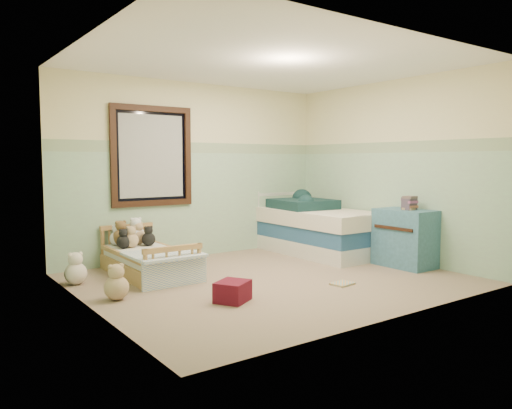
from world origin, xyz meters
TOP-DOWN VIEW (x-y plane):
  - floor at (0.00, 0.00)m, footprint 4.20×3.60m
  - ceiling at (0.00, 0.00)m, footprint 4.20×3.60m
  - wall_back at (0.00, 1.80)m, footprint 4.20×0.04m
  - wall_front at (0.00, -1.80)m, footprint 4.20×0.04m
  - wall_left at (-2.10, 0.00)m, footprint 0.04×3.60m
  - wall_right at (2.10, 0.00)m, footprint 0.04×3.60m
  - wainscot_mint at (0.00, 1.79)m, footprint 4.20×0.01m
  - border_strip at (0.00, 1.79)m, footprint 4.20×0.01m
  - window_frame at (-0.70, 1.76)m, footprint 1.16×0.06m
  - window_blinds at (-0.70, 1.77)m, footprint 0.92×0.01m
  - toddler_bed_frame at (-1.09, 1.05)m, footprint 0.72×1.43m
  - toddler_mattress at (-1.09, 1.05)m, footprint 0.65×1.37m
  - patchwork_quilt at (-1.09, 0.60)m, footprint 0.78×0.72m
  - plush_bed_brown at (-1.24, 1.55)m, footprint 0.22×0.22m
  - plush_bed_white at (-1.04, 1.55)m, footprint 0.24×0.24m
  - plush_bed_tan at (-1.19, 1.33)m, footprint 0.18×0.18m
  - plush_bed_dark at (-0.96, 1.33)m, footprint 0.17×0.17m
  - plush_floor_cream at (-1.95, 1.07)m, footprint 0.25×0.25m
  - plush_floor_tan at (-1.80, 0.19)m, footprint 0.25×0.25m
  - twin_bed_frame at (1.55, 0.88)m, footprint 0.95×1.90m
  - twin_boxspring at (1.55, 0.88)m, footprint 0.95×1.90m
  - twin_mattress at (1.55, 0.88)m, footprint 0.99×1.94m
  - teal_blanket at (1.50, 1.18)m, footprint 0.88×0.92m
  - dresser at (1.85, -0.46)m, footprint 0.47×0.75m
  - book_stack at (1.85, -0.51)m, footprint 0.17×0.13m
  - red_pillow at (-0.89, -0.53)m, footprint 0.42×0.41m
  - floor_book at (0.48, -0.69)m, footprint 0.27×0.22m
  - extra_plush_0 at (-1.03, 1.51)m, footprint 0.20×0.20m
  - extra_plush_1 at (-1.18, 1.36)m, footprint 0.18×0.18m
  - extra_plush_2 at (-1.28, 1.59)m, footprint 0.18×0.18m
  - extra_plush_3 at (-1.30, 1.32)m, footprint 0.17×0.17m

SIDE VIEW (x-z plane):
  - floor at x=0.00m, z-range -0.02..0.00m
  - floor_book at x=0.48m, z-range 0.00..0.02m
  - toddler_bed_frame at x=-1.09m, z-range 0.00..0.18m
  - red_pillow at x=-0.89m, z-range 0.00..0.20m
  - twin_bed_frame at x=1.55m, z-range 0.00..0.22m
  - plush_floor_tan at x=-1.80m, z-range 0.00..0.25m
  - plush_floor_cream at x=-1.95m, z-range 0.00..0.25m
  - toddler_mattress at x=-1.09m, z-range 0.18..0.30m
  - patchwork_quilt at x=-1.09m, z-range 0.30..0.33m
  - twin_boxspring at x=1.55m, z-range 0.22..0.44m
  - dresser at x=1.85m, z-range 0.00..0.75m
  - extra_plush_3 at x=-1.30m, z-range 0.30..0.47m
  - plush_bed_dark at x=-0.96m, z-range 0.30..0.48m
  - plush_bed_tan at x=-1.19m, z-range 0.30..0.49m
  - extra_plush_1 at x=-1.18m, z-range 0.30..0.49m
  - extra_plush_2 at x=-1.28m, z-range 0.30..0.49m
  - extra_plush_0 at x=-1.03m, z-range 0.30..0.50m
  - plush_bed_brown at x=-1.24m, z-range 0.30..0.52m
  - plush_bed_white at x=-1.04m, z-range 0.30..0.54m
  - twin_mattress at x=1.55m, z-range 0.44..0.66m
  - teal_blanket at x=1.50m, z-range 0.66..0.80m
  - wainscot_mint at x=0.00m, z-range 0.00..1.50m
  - book_stack at x=1.85m, z-range 0.75..0.92m
  - wall_back at x=0.00m, z-range 0.00..2.50m
  - wall_front at x=0.00m, z-range 0.00..2.50m
  - wall_left at x=-2.10m, z-range 0.00..2.50m
  - wall_right at x=2.10m, z-range 0.00..2.50m
  - window_blinds at x=-0.70m, z-range 0.89..2.01m
  - window_frame at x=-0.70m, z-range 0.77..2.13m
  - border_strip at x=0.00m, z-range 1.50..1.65m
  - ceiling at x=0.00m, z-range 2.50..2.52m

